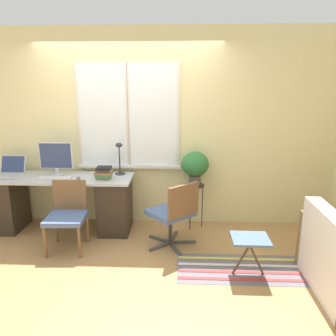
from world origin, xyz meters
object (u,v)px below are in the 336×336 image
object	(u,v)px
desk_lamp	(119,154)
potted_plant	(195,165)
mouse	(78,178)
monitor	(56,158)
laptop	(10,172)
keyboard	(55,178)
desk_chair_wooden	(67,213)
book_stack	(104,173)
office_chair_swivel	(174,212)
plant_stand	(195,190)
folding_stool	(250,242)

from	to	relation	value
desk_lamp	potted_plant	distance (m)	1.04
mouse	potted_plant	distance (m)	1.55
monitor	laptop	bearing A→B (deg)	-174.12
laptop	keyboard	distance (m)	0.66
desk_lamp	mouse	bearing A→B (deg)	-152.74
desk_lamp	desk_chair_wooden	size ratio (longest dim) A/B	0.53
monitor	mouse	size ratio (longest dim) A/B	5.94
desk_lamp	book_stack	bearing A→B (deg)	-124.16
keyboard	book_stack	bearing A→B (deg)	1.81
keyboard	office_chair_swivel	distance (m)	1.63
monitor	desk_chair_wooden	bearing A→B (deg)	-61.67
book_stack	desk_chair_wooden	xyz separation A→B (m)	(-0.37, -0.41, -0.40)
potted_plant	desk_chair_wooden	bearing A→B (deg)	-157.26
laptop	desk_chair_wooden	world-z (taller)	laptop
book_stack	office_chair_swivel	world-z (taller)	book_stack
potted_plant	desk_lamp	bearing A→B (deg)	-179.87
desk_chair_wooden	plant_stand	world-z (taller)	desk_chair_wooden
office_chair_swivel	keyboard	bearing A→B (deg)	-52.34
laptop	desk_chair_wooden	xyz separation A→B (m)	(0.93, -0.50, -0.37)
laptop	mouse	world-z (taller)	laptop
desk_chair_wooden	laptop	bearing A→B (deg)	149.02
mouse	folding_stool	size ratio (longest dim) A/B	0.18
monitor	keyboard	distance (m)	0.29
mouse	book_stack	world-z (taller)	book_stack
desk_lamp	laptop	bearing A→B (deg)	-174.02
mouse	desk_lamp	world-z (taller)	desk_lamp
mouse	keyboard	bearing A→B (deg)	-178.59
mouse	desk_lamp	bearing A→B (deg)	27.26
book_stack	potted_plant	xyz separation A→B (m)	(1.19, 0.25, 0.05)
folding_stool	potted_plant	bearing A→B (deg)	114.78
laptop	desk_chair_wooden	bearing A→B (deg)	-28.29
laptop	keyboard	xyz separation A→B (m)	(0.65, -0.11, -0.05)
potted_plant	book_stack	bearing A→B (deg)	-168.31
plant_stand	book_stack	bearing A→B (deg)	-168.31
monitor	desk_chair_wooden	size ratio (longest dim) A/B	0.55
monitor	plant_stand	xyz separation A→B (m)	(1.87, 0.09, -0.45)
book_stack	folding_stool	distance (m)	2.02
laptop	desk_lamp	bearing A→B (deg)	5.98
keyboard	potted_plant	bearing A→B (deg)	8.26
monitor	keyboard	world-z (taller)	monitor
desk_lamp	desk_chair_wooden	xyz separation A→B (m)	(-0.54, -0.65, -0.59)
desk_lamp	office_chair_swivel	bearing A→B (deg)	-36.98
plant_stand	folding_stool	distance (m)	1.30
office_chair_swivel	potted_plant	world-z (taller)	potted_plant
desk_chair_wooden	plant_stand	size ratio (longest dim) A/B	1.30
monitor	office_chair_swivel	world-z (taller)	monitor
desk_lamp	folding_stool	xyz separation A→B (m)	(1.57, -1.17, -0.65)
book_stack	office_chair_swivel	size ratio (longest dim) A/B	0.26
plant_stand	monitor	bearing A→B (deg)	-177.20
laptop	book_stack	size ratio (longest dim) A/B	1.55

